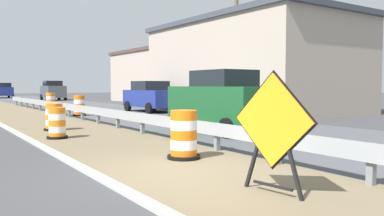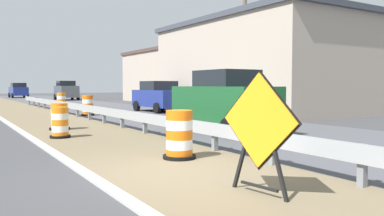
{
  "view_description": "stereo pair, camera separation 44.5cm",
  "coord_description": "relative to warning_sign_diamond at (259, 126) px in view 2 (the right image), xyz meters",
  "views": [
    {
      "loc": [
        -3.76,
        -6.11,
        1.64
      ],
      "look_at": [
        2.54,
        3.22,
        0.99
      ],
      "focal_mm": 36.64,
      "sensor_mm": 36.0,
      "label": 1
    },
    {
      "loc": [
        -3.39,
        -6.35,
        1.64
      ],
      "look_at": [
        2.54,
        3.22,
        0.99
      ],
      "focal_mm": 36.64,
      "sensor_mm": 36.0,
      "label": 2
    }
  ],
  "objects": [
    {
      "name": "traffic_barrel_mid",
      "position": [
        -0.49,
        10.44,
        -0.59
      ],
      "size": [
        0.75,
        0.75,
        0.99
      ],
      "color": "orange",
      "rests_on": "ground"
    },
    {
      "name": "traffic_barrel_far",
      "position": [
        2.47,
        16.68,
        -0.53
      ],
      "size": [
        0.72,
        0.72,
        1.11
      ],
      "color": "orange",
      "rests_on": "ground"
    },
    {
      "name": "roadside_shop_far",
      "position": [
        15.49,
        30.76,
        1.57
      ],
      "size": [
        6.72,
        11.1,
        5.18
      ],
      "color": "#AD9E8E",
      "rests_on": "ground"
    },
    {
      "name": "median_dirt_strip",
      "position": [
        0.08,
        1.93,
        -1.03
      ],
      "size": [
        3.62,
        120.0,
        0.01
      ],
      "primitive_type": "cube",
      "color": "#706047",
      "rests_on": "ground"
    },
    {
      "name": "curb_near_edge",
      "position": [
        -1.83,
        1.93,
        -1.03
      ],
      "size": [
        0.2,
        120.0,
        0.11
      ],
      "primitive_type": "cube",
      "color": "#ADADA8",
      "rests_on": "ground"
    },
    {
      "name": "bush_roadside",
      "position": [
        8.97,
        11.03,
        -0.19
      ],
      "size": [
        2.59,
        2.59,
        1.69
      ],
      "primitive_type": "ellipsoid",
      "color": "#337533",
      "rests_on": "ground"
    },
    {
      "name": "car_lead_near_lane",
      "position": [
        4.23,
        6.63,
        0.05
      ],
      "size": [
        1.92,
        4.37,
        2.17
      ],
      "rotation": [
        0.0,
        0.0,
        1.57
      ],
      "color": "#195128",
      "rests_on": "ground"
    },
    {
      "name": "traffic_barrel_farther",
      "position": [
        2.77,
        23.87,
        -0.52
      ],
      "size": [
        0.74,
        0.74,
        1.13
      ],
      "color": "orange",
      "rests_on": "ground"
    },
    {
      "name": "utility_pole_near",
      "position": [
        11.02,
        13.79,
        3.06
      ],
      "size": [
        0.24,
        1.8,
        7.87
      ],
      "color": "brown",
      "rests_on": "ground"
    },
    {
      "name": "far_lane_asphalt",
      "position": [
        5.6,
        1.93,
        -1.03
      ],
      "size": [
        7.42,
        120.0,
        0.0
      ],
      "primitive_type": "cube",
      "color": "#4C4C51",
      "rests_on": "ground"
    },
    {
      "name": "car_mid_far_lane",
      "position": [
        7.3,
        17.52,
        -0.07
      ],
      "size": [
        2.24,
        4.25,
        1.91
      ],
      "rotation": [
        0.0,
        0.0,
        -1.54
      ],
      "color": "navy",
      "rests_on": "ground"
    },
    {
      "name": "roadside_shop_near",
      "position": [
        12.85,
        14.48,
        1.83
      ],
      "size": [
        8.06,
        13.5,
        5.7
      ],
      "color": "#AD9E8E",
      "rests_on": "ground"
    },
    {
      "name": "ground_plane",
      "position": [
        -0.53,
        1.93,
        -1.03
      ],
      "size": [
        160.0,
        160.0,
        0.0
      ],
      "primitive_type": "plane",
      "color": "#3D3D3F"
    },
    {
      "name": "car_lead_far_lane",
      "position": [
        3.94,
        52.48,
        -0.04
      ],
      "size": [
        2.14,
        4.38,
        1.98
      ],
      "rotation": [
        0.0,
        0.0,
        1.58
      ],
      "color": "navy",
      "rests_on": "ground"
    },
    {
      "name": "warning_sign_diamond",
      "position": [
        0.0,
        0.0,
        0.0
      ],
      "size": [
        0.22,
        1.5,
        1.88
      ],
      "rotation": [
        0.0,
        0.0,
        3.27
      ],
      "color": "black",
      "rests_on": "ground"
    },
    {
      "name": "traffic_barrel_nearest",
      "position": [
        0.43,
        3.14,
        -0.54
      ],
      "size": [
        0.75,
        0.75,
        1.09
      ],
      "color": "orange",
      "rests_on": "ground"
    },
    {
      "name": "car_trailing_near_lane",
      "position": [
        7.23,
        40.37,
        0.04
      ],
      "size": [
        2.21,
        4.09,
        2.15
      ],
      "rotation": [
        0.0,
        0.0,
        -1.59
      ],
      "color": "#4C5156",
      "rests_on": "ground"
    },
    {
      "name": "guardrail_median",
      "position": [
        1.65,
        3.58,
        -0.52
      ],
      "size": [
        0.18,
        55.92,
        0.71
      ],
      "color": "#999EA3",
      "rests_on": "ground"
    },
    {
      "name": "traffic_barrel_close",
      "position": [
        -1.01,
        8.13,
        -0.6
      ],
      "size": [
        0.63,
        0.63,
        0.97
      ],
      "color": "orange",
      "rests_on": "ground"
    }
  ]
}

